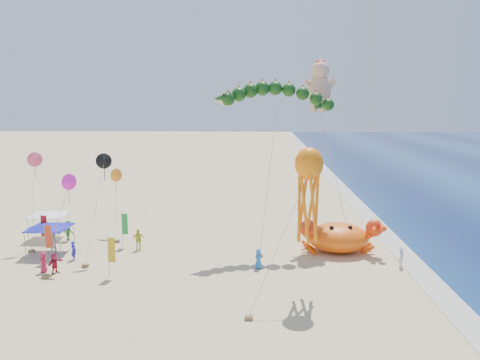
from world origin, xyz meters
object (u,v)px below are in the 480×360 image
at_px(dragon_kite, 275,99).
at_px(canopy_blue, 49,225).
at_px(cherub_kite, 320,85).
at_px(canopy_white, 48,213).
at_px(octopus_kite, 308,188).
at_px(crab_inflatable, 338,237).

bearing_deg(dragon_kite, canopy_blue, -168.69).
bearing_deg(cherub_kite, canopy_white, -175.75).
bearing_deg(cherub_kite, canopy_blue, -165.02).
distance_m(cherub_kite, canopy_blue, 27.06).
bearing_deg(octopus_kite, crab_inflatable, 67.63).
xyz_separation_m(crab_inflatable, canopy_blue, (-24.76, -1.29, 1.07)).
bearing_deg(canopy_blue, crab_inflatable, 2.98).
bearing_deg(crab_inflatable, dragon_kite, 154.89).
distance_m(dragon_kite, cherub_kite, 4.99).
bearing_deg(dragon_kite, crab_inflatable, -25.11).
relative_size(crab_inflatable, dragon_kite, 0.50).
relative_size(dragon_kite, octopus_kite, 1.43).
relative_size(crab_inflatable, cherub_kite, 0.43).
relative_size(cherub_kite, canopy_white, 5.07).
bearing_deg(canopy_blue, canopy_white, 115.31).
bearing_deg(octopus_kite, dragon_kite, 99.18).
height_order(cherub_kite, canopy_white, cherub_kite).
bearing_deg(octopus_kite, canopy_blue, 160.36).
distance_m(crab_inflatable, dragon_kite, 13.17).
height_order(crab_inflatable, octopus_kite, octopus_kite).
bearing_deg(canopy_white, canopy_blue, -64.69).
bearing_deg(dragon_kite, cherub_kite, 30.13).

